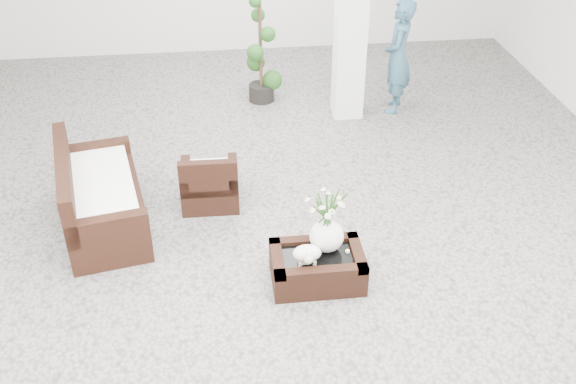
{
  "coord_description": "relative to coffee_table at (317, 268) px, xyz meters",
  "views": [
    {
      "loc": [
        -0.67,
        -5.76,
        4.4
      ],
      "look_at": [
        0.0,
        -0.1,
        0.62
      ],
      "focal_mm": 41.43,
      "sensor_mm": 36.0,
      "label": 1
    }
  ],
  "objects": [
    {
      "name": "loveseat",
      "position": [
        -2.18,
        1.23,
        0.3
      ],
      "size": [
        1.13,
        1.82,
        0.9
      ],
      "primitive_type": "cube",
      "rotation": [
        0.0,
        0.0,
        1.77
      ],
      "color": "black",
      "rests_on": "ground"
    },
    {
      "name": "ground",
      "position": [
        -0.21,
        0.79,
        -0.16
      ],
      "size": [
        11.0,
        11.0,
        0.0
      ],
      "primitive_type": "plane",
      "color": "gray",
      "rests_on": "ground"
    },
    {
      "name": "tealight",
      "position": [
        0.3,
        0.02,
        0.17
      ],
      "size": [
        0.04,
        0.04,
        0.03
      ],
      "primitive_type": "cylinder",
      "color": "white",
      "rests_on": "coffee_table"
    },
    {
      "name": "armchair",
      "position": [
        -1.02,
        1.53,
        0.19
      ],
      "size": [
        0.66,
        0.64,
        0.69
      ],
      "primitive_type": "cube",
      "rotation": [
        0.0,
        0.0,
        3.12
      ],
      "color": "black",
      "rests_on": "ground"
    },
    {
      "name": "planter_narcissus",
      "position": [
        0.1,
        0.1,
        0.56
      ],
      "size": [
        0.44,
        0.44,
        0.8
      ],
      "primitive_type": null,
      "color": "white",
      "rests_on": "coffee_table"
    },
    {
      "name": "topiary",
      "position": [
        -0.19,
        4.18,
        0.63
      ],
      "size": [
        0.42,
        0.42,
        1.58
      ],
      "primitive_type": null,
      "color": "#1B4215",
      "rests_on": "ground"
    },
    {
      "name": "coffee_table",
      "position": [
        0.0,
        0.0,
        0.0
      ],
      "size": [
        0.9,
        0.6,
        0.31
      ],
      "primitive_type": "cube",
      "color": "black",
      "rests_on": "ground"
    },
    {
      "name": "shopper",
      "position": [
        1.71,
        3.65,
        0.66
      ],
      "size": [
        0.58,
        0.69,
        1.63
      ],
      "primitive_type": "imported",
      "rotation": [
        0.0,
        0.0,
        -1.93
      ],
      "color": "#325C71",
      "rests_on": "ground"
    },
    {
      "name": "sheep_figurine",
      "position": [
        -0.12,
        -0.1,
        0.26
      ],
      "size": [
        0.28,
        0.23,
        0.21
      ],
      "primitive_type": "ellipsoid",
      "color": "white",
      "rests_on": "coffee_table"
    }
  ]
}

